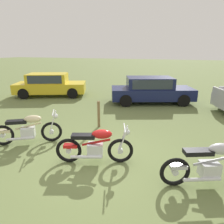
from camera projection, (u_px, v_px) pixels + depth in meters
ground_plane at (100, 161)px, 5.52m from camera, size 120.00×120.00×0.00m
motorcycle_cream at (28, 129)px, 6.42m from camera, size 1.85×1.31×1.02m
motorcycle_red at (95, 146)px, 5.31m from camera, size 1.94×0.96×1.02m
motorcycle_silver at (210, 165)px, 4.42m from camera, size 2.01×1.09×1.02m
car_yellow at (49, 84)px, 12.99m from camera, size 4.65×3.28×1.43m
car_navy at (151, 89)px, 11.29m from camera, size 4.75×3.20×1.43m
fence_post_wooden at (99, 114)px, 7.79m from camera, size 0.10×0.10×1.02m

